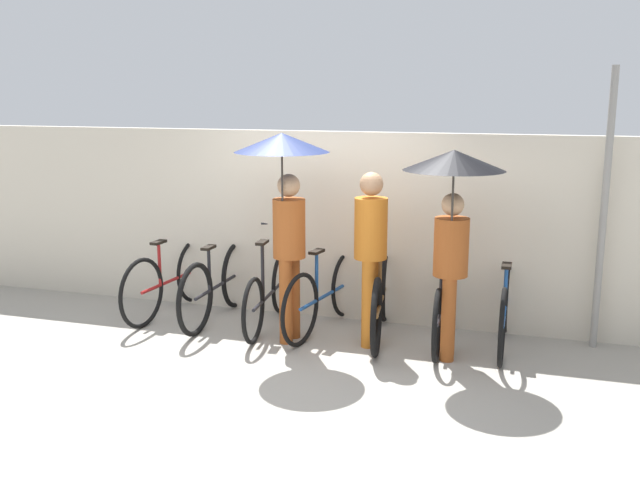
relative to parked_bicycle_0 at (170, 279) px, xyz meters
name	(u,v)px	position (x,y,z in m)	size (l,w,h in m)	color
ground_plane	(286,372)	(1.82, -1.25, -0.39)	(30.00, 30.00, 0.00)	#9E998E
back_wall	(338,226)	(1.82, 0.45, 0.63)	(11.65, 0.12, 2.05)	beige
parked_bicycle_0	(170,279)	(0.00, 0.00, 0.00)	(0.44, 1.80, 1.00)	black
parked_bicycle_1	(217,285)	(0.61, -0.06, 0.00)	(0.44, 1.80, 1.01)	black
parked_bicycle_2	(268,293)	(1.21, -0.10, -0.03)	(0.44, 1.71, 1.03)	black
parked_bicycle_3	(325,294)	(1.82, -0.02, -0.01)	(0.49, 1.79, 1.08)	black
parked_bicycle_4	(381,299)	(2.43, -0.07, 0.00)	(0.44, 1.82, 0.99)	black
parked_bicycle_5	(442,306)	(3.04, -0.03, -0.02)	(0.44, 1.79, 1.04)	black
parked_bicycle_6	(505,309)	(3.64, -0.02, -0.01)	(0.44, 1.72, 1.02)	black
pedestrian_leading	(285,185)	(1.57, -0.53, 1.19)	(0.90, 0.90, 2.08)	#9E4C1E
pedestrian_center	(371,245)	(2.37, -0.31, 0.61)	(0.32, 0.32, 1.71)	#C66B1E
pedestrian_trailing	(453,201)	(3.16, -0.54, 1.11)	(0.90, 0.90, 1.96)	#9E4C1E
awning_pole	(604,211)	(4.49, 0.25, 0.96)	(0.07, 0.07, 2.70)	gray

